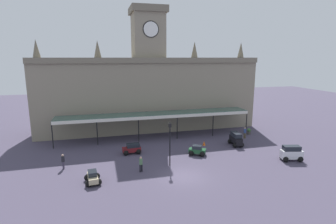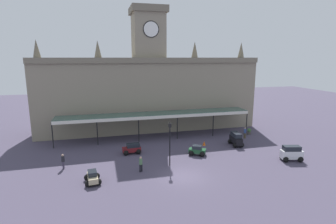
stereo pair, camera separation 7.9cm
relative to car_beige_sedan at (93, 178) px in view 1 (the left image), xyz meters
name	(u,v)px [view 1 (the left image)]	position (x,y,z in m)	size (l,w,h in m)	color
ground_plane	(185,176)	(8.91, -0.86, -0.50)	(140.00, 140.00, 0.00)	#453E52
station_building	(149,90)	(8.91, 18.50, 5.99)	(34.92, 7.15, 19.39)	gray
entrance_canopy	(156,114)	(8.91, 12.70, 3.06)	(28.35, 3.26, 3.71)	#38564C
car_beige_sedan	(93,178)	(0.00, 0.00, 0.00)	(1.66, 2.14, 1.19)	tan
car_green_sedan	(197,151)	(12.25, 4.49, 0.00)	(2.25, 2.07, 1.19)	#1E512D
car_black_van	(236,140)	(18.59, 6.58, 0.30)	(1.74, 2.47, 1.77)	black
car_maroon_estate	(132,149)	(4.56, 6.95, 0.06)	(2.29, 1.62, 1.27)	maroon
car_white_van	(291,154)	(22.13, 0.07, 0.30)	(2.55, 1.96, 1.77)	silver
pedestrian_near_entrance	(141,164)	(4.82, 1.34, 0.41)	(0.36, 0.34, 1.67)	black
pedestrian_beside_cars	(245,132)	(21.43, 9.11, 0.41)	(0.34, 0.38, 1.67)	brown
pedestrian_crossing_forecourt	(63,161)	(-3.10, 4.13, 0.41)	(0.34, 0.39, 1.67)	#3F384C
victorian_lamppost	(170,139)	(8.16, 2.15, 2.57)	(0.30, 0.30, 4.95)	black
traffic_cone	(204,143)	(14.43, 7.63, -0.20)	(0.40, 0.40, 0.60)	orange
planter_forecourt_centre	(249,131)	(23.18, 10.85, -0.01)	(0.60, 0.60, 0.96)	#47423D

